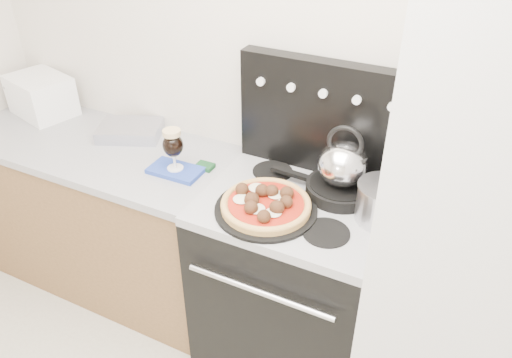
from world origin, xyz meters
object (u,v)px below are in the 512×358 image
Objects in this scene: base_cabinet at (109,218)px; pizza at (266,203)px; pizza_pan at (266,209)px; toaster_oven at (41,95)px; stock_pot at (383,204)px; fridge at (479,248)px; oven_mitt at (176,170)px; stove_body at (292,284)px; skillet at (340,189)px; tea_kettle at (343,161)px; beer_glass at (173,149)px.

pizza is (1.02, -0.15, 0.53)m from base_cabinet.
toaster_oven is at bearing 168.89° from pizza_pan.
stock_pot is (1.92, -0.15, -0.01)m from toaster_oven.
oven_mitt is (-1.28, 0.00, -0.04)m from fridge.
toaster_oven is 1.53m from pizza.
oven_mitt is at bearing -177.87° from stove_body.
skillet reaches higher than base_cabinet.
pizza is at bearing 0.00° from pizza_pan.
pizza is 1.60× the size of tea_kettle.
skillet is 1.42× the size of stock_pot.
stove_body reaches higher than base_cabinet.
pizza_pan is at bearing -132.99° from skillet.
pizza is at bearing -11.61° from oven_mitt.
base_cabinet is 5.08× the size of skillet.
oven_mitt is 1.20× the size of stock_pot.
fridge is 8.53× the size of tea_kettle.
stock_pot is (0.42, 0.15, 0.03)m from pizza.
beer_glass reaches higher than base_cabinet.
stove_body is 3.95× the size of tea_kettle.
fridge is 2.29m from toaster_oven.
fridge is 1.28m from oven_mitt.
toaster_oven reaches higher than skillet.
toaster_oven reaches higher than pizza_pan.
skillet is at bearing 39.22° from stove_body.
stock_pot is at bearing -9.44° from tea_kettle.
base_cabinet is at bearing -1.47° from toaster_oven.
pizza is at bearing -132.99° from skillet.
tea_kettle is at bearing 10.78° from beer_glass.
fridge is 0.37m from stock_pot.
tea_kettle reaches higher than beer_glass.
pizza_pan is 0.45m from stock_pot.
oven_mitt is at bearing -5.13° from base_cabinet.
fridge reaches higher than tea_kettle.
oven_mitt is 0.74m from skillet.
oven_mitt is 0.59× the size of pizza_pan.
fridge reaches higher than toaster_oven.
stove_body is 2.15× the size of pizza_pan.
base_cabinet is 7.20× the size of stock_pot.
skillet is (0.23, 0.24, 0.02)m from pizza_pan.
tea_kettle is (0.00, 0.00, 0.14)m from skillet.
stove_body is 1.69m from toaster_oven.
base_cabinet is 6.51× the size of tea_kettle.
pizza_pan is (0.50, -0.10, -0.09)m from beer_glass.
skillet is 0.14m from tea_kettle.
pizza is (1.50, -0.29, -0.05)m from toaster_oven.
pizza is at bearing -11.61° from beer_glass.
oven_mitt is at bearing 168.39° from pizza.
stove_body is at bearing 177.95° from fridge.
skillet is at bearing 47.01° from pizza_pan.
pizza_pan is at bearing 180.00° from pizza.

